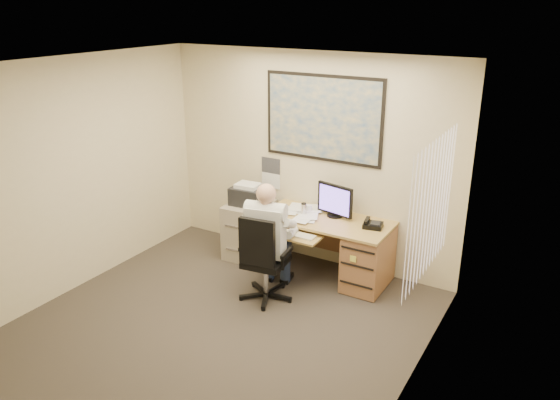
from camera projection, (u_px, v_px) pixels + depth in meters
The scene contains 8 objects.
room_shell at pixel (198, 216), 5.11m from camera, with size 4.00×4.50×2.70m.
desk at pixel (350, 247), 6.59m from camera, with size 1.60×0.97×1.15m.
world_map at pixel (323, 118), 6.63m from camera, with size 1.56×0.03×1.06m, color #1E4C93.
wall_calendar at pixel (271, 173), 7.28m from camera, with size 0.28×0.01×0.42m, color white.
window_blinds at pixel (433, 208), 4.75m from camera, with size 0.06×1.40×1.30m, color beige, non-canonical shape.
filing_cabinet at pixel (250, 225), 7.26m from camera, with size 0.57×0.67×1.02m.
office_chair at pixel (263, 275), 6.21m from camera, with size 0.71×0.71×1.06m.
person at pixel (267, 242), 6.14m from camera, with size 0.59×0.84×1.38m, color silver, non-canonical shape.
Camera 1 is at (3.06, -3.70, 3.26)m, focal length 35.00 mm.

